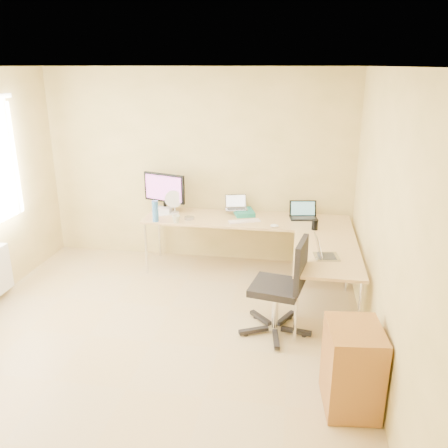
% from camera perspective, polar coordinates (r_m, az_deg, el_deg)
% --- Properties ---
extents(floor, '(4.50, 4.50, 0.00)m').
position_cam_1_polar(floor, '(4.83, -8.82, -14.07)').
color(floor, tan).
rests_on(floor, ground).
extents(ceiling, '(4.50, 4.50, 0.00)m').
position_cam_1_polar(ceiling, '(4.06, -10.74, 18.42)').
color(ceiling, white).
rests_on(ceiling, ground).
extents(wall_back, '(4.50, 0.00, 4.50)m').
position_cam_1_polar(wall_back, '(6.37, -3.26, 6.99)').
color(wall_back, '#E7CC85').
rests_on(wall_back, ground).
extents(wall_right, '(0.00, 4.50, 4.50)m').
position_cam_1_polar(wall_right, '(4.12, 19.19, -0.75)').
color(wall_right, '#E7CC85').
rests_on(wall_right, ground).
extents(desk_main, '(2.65, 0.70, 0.73)m').
position_cam_1_polar(desk_main, '(6.14, 2.73, -2.57)').
color(desk_main, tan).
rests_on(desk_main, ground).
extents(desk_return, '(0.70, 1.30, 0.73)m').
position_cam_1_polar(desk_return, '(5.21, 12.24, -7.12)').
color(desk_return, tan).
rests_on(desk_return, ground).
extents(monitor, '(0.65, 0.38, 0.53)m').
position_cam_1_polar(monitor, '(6.29, -7.31, 3.85)').
color(monitor, black).
rests_on(monitor, desk_main).
extents(book_stack, '(0.34, 0.39, 0.06)m').
position_cam_1_polar(book_stack, '(6.19, 2.45, 1.46)').
color(book_stack, '#1A7261').
rests_on(book_stack, desk_main).
extents(laptop_center, '(0.33, 0.29, 0.19)m').
position_cam_1_polar(laptop_center, '(6.18, 1.52, 2.63)').
color(laptop_center, '#9B9BAD').
rests_on(laptop_center, desk_main).
extents(laptop_black, '(0.38, 0.31, 0.22)m').
position_cam_1_polar(laptop_black, '(6.07, 9.76, 1.65)').
color(laptop_black, black).
rests_on(laptop_black, desk_main).
extents(keyboard, '(0.41, 0.26, 0.02)m').
position_cam_1_polar(keyboard, '(5.89, 2.52, 0.35)').
color(keyboard, silver).
rests_on(keyboard, desk_main).
extents(mouse, '(0.12, 0.09, 0.04)m').
position_cam_1_polar(mouse, '(5.72, 6.21, -0.22)').
color(mouse, white).
rests_on(mouse, desk_main).
extents(mug, '(0.13, 0.13, 0.10)m').
position_cam_1_polar(mug, '(5.88, -5.88, 0.63)').
color(mug, beige).
rests_on(mug, desk_main).
extents(cd_stack, '(0.15, 0.15, 0.03)m').
position_cam_1_polar(cd_stack, '(6.00, -4.27, 0.74)').
color(cd_stack, '#AEB0C2').
rests_on(cd_stack, desk_main).
extents(water_bottle, '(0.08, 0.08, 0.27)m').
position_cam_1_polar(water_bottle, '(5.93, -8.41, 1.56)').
color(water_bottle, '#3167A4').
rests_on(water_bottle, desk_main).
extents(papers, '(0.32, 0.36, 0.01)m').
position_cam_1_polar(papers, '(6.32, -7.33, 1.44)').
color(papers, white).
rests_on(papers, desk_main).
extents(white_box, '(0.21, 0.17, 0.07)m').
position_cam_1_polar(white_box, '(6.30, -7.36, 1.71)').
color(white_box, silver).
rests_on(white_box, desk_main).
extents(desk_fan, '(0.27, 0.27, 0.30)m').
position_cam_1_polar(desk_fan, '(6.23, -6.08, 2.65)').
color(desk_fan, silver).
rests_on(desk_fan, desk_main).
extents(black_cup, '(0.10, 0.10, 0.13)m').
position_cam_1_polar(black_cup, '(5.70, 11.07, -0.08)').
color(black_cup, black).
rests_on(black_cup, desk_main).
extents(laptop_return, '(0.32, 0.27, 0.20)m').
position_cam_1_polar(laptop_return, '(4.90, 12.53, -2.94)').
color(laptop_return, '#AAAAAA').
rests_on(laptop_return, desk_return).
extents(office_chair, '(0.73, 0.73, 1.04)m').
position_cam_1_polar(office_chair, '(4.74, 6.38, -7.71)').
color(office_chair, black).
rests_on(office_chair, ground).
extents(cabinet, '(0.46, 0.55, 0.70)m').
position_cam_1_polar(cabinet, '(3.96, 15.43, -16.58)').
color(cabinet, brown).
rests_on(cabinet, ground).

